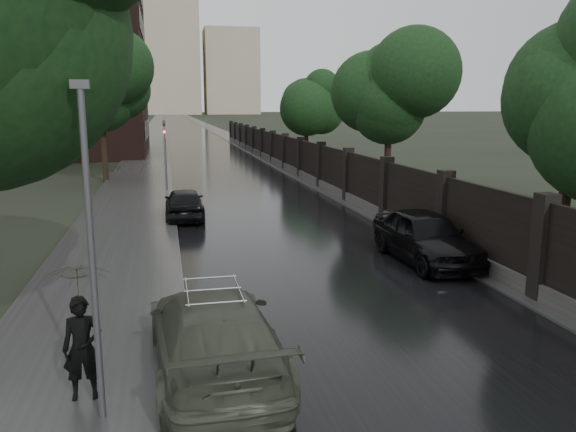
% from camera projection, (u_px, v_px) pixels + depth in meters
% --- Properties ---
extents(road, '(8.00, 420.00, 0.02)m').
position_uv_depth(road, '(176.00, 119.00, 190.23)').
color(road, black).
rests_on(road, ground).
extents(sidewalk_left, '(4.00, 420.00, 0.16)m').
position_uv_depth(sidewalk_left, '(158.00, 119.00, 188.95)').
color(sidewalk_left, '#2D2D2D').
rests_on(sidewalk_left, ground).
extents(verge_right, '(3.00, 420.00, 0.08)m').
position_uv_depth(verge_right, '(193.00, 119.00, 191.38)').
color(verge_right, '#2D2D2D').
rests_on(verge_right, ground).
extents(fence_right, '(0.45, 75.72, 2.70)m').
position_uv_depth(fence_right, '(294.00, 159.00, 39.63)').
color(fence_right, '#383533').
rests_on(fence_right, ground).
extents(tree_left_far, '(4.25, 4.25, 7.39)m').
position_uv_depth(tree_left_far, '(101.00, 97.00, 34.23)').
color(tree_left_far, black).
rests_on(tree_left_far, ground).
extents(tree_right_a, '(4.08, 4.08, 7.01)m').
position_uv_depth(tree_right_a, '(574.00, 99.00, 16.47)').
color(tree_right_a, black).
rests_on(tree_right_a, ground).
extents(tree_right_b, '(4.08, 4.08, 7.01)m').
position_uv_depth(tree_right_b, '(389.00, 102.00, 29.88)').
color(tree_right_b, black).
rests_on(tree_right_b, ground).
extents(tree_right_c, '(4.08, 4.08, 7.01)m').
position_uv_depth(tree_right_c, '(306.00, 103.00, 47.13)').
color(tree_right_c, black).
rests_on(tree_right_c, ground).
extents(lamp_post, '(0.25, 0.12, 5.11)m').
position_uv_depth(lamp_post, '(92.00, 256.00, 7.97)').
color(lamp_post, '#59595E').
rests_on(lamp_post, ground).
extents(traffic_light, '(0.16, 0.32, 4.00)m').
position_uv_depth(traffic_light, '(165.00, 149.00, 30.76)').
color(traffic_light, '#59595E').
rests_on(traffic_light, ground).
extents(brick_building, '(24.00, 18.00, 20.00)m').
position_uv_depth(brick_building, '(10.00, 48.00, 52.28)').
color(brick_building, black).
rests_on(brick_building, ground).
extents(stalinist_tower, '(92.00, 30.00, 159.00)m').
position_uv_depth(stalinist_tower, '(168.00, 39.00, 288.18)').
color(stalinist_tower, tan).
rests_on(stalinist_tower, ground).
extents(volga_sedan, '(2.37, 5.41, 1.55)m').
position_uv_depth(volga_sedan, '(214.00, 333.00, 10.00)').
color(volga_sedan, '#464C3C').
rests_on(volga_sedan, ground).
extents(hatchback_left, '(1.65, 4.02, 1.37)m').
position_uv_depth(hatchback_left, '(184.00, 203.00, 23.79)').
color(hatchback_left, black).
rests_on(hatchback_left, ground).
extents(car_right_near, '(2.06, 4.82, 1.62)m').
position_uv_depth(car_right_near, '(425.00, 236.00, 17.25)').
color(car_right_near, black).
rests_on(car_right_near, ground).
extents(pedestrian_umbrella, '(1.01, 1.03, 2.64)m').
position_uv_depth(pedestrian_umbrella, '(78.00, 293.00, 8.68)').
color(pedestrian_umbrella, black).
rests_on(pedestrian_umbrella, sidewalk_left).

